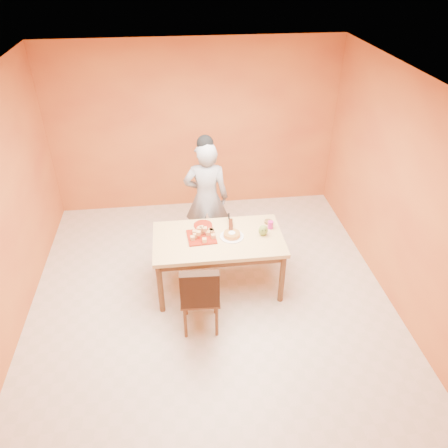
{
  "coord_description": "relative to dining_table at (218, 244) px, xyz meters",
  "views": [
    {
      "loc": [
        -0.33,
        -4.01,
        3.87
      ],
      "look_at": [
        0.19,
        0.3,
        0.99
      ],
      "focal_mm": 35.0,
      "sensor_mm": 36.0,
      "label": 1
    }
  ],
  "objects": [
    {
      "name": "dining_chair",
      "position": [
        -0.28,
        -0.7,
        -0.17
      ],
      "size": [
        0.46,
        0.53,
        0.96
      ],
      "rotation": [
        0.0,
        0.0,
        -0.05
      ],
      "color": "brown",
      "rests_on": "floor"
    },
    {
      "name": "wall_right",
      "position": [
        2.12,
        -0.35,
        0.68
      ],
      "size": [
        0.0,
        5.0,
        5.0
      ],
      "primitive_type": "plane",
      "rotation": [
        1.57,
        0.0,
        -1.57
      ],
      "color": "orange",
      "rests_on": "floor"
    },
    {
      "name": "dining_table",
      "position": [
        0.0,
        0.0,
        0.0
      ],
      "size": [
        1.6,
        0.9,
        0.76
      ],
      "color": "tan",
      "rests_on": "floor"
    },
    {
      "name": "egg_ornament",
      "position": [
        0.56,
        -0.01,
        0.17
      ],
      "size": [
        0.13,
        0.11,
        0.15
      ],
      "primitive_type": "ellipsoid",
      "rotation": [
        0.0,
        0.0,
        -0.17
      ],
      "color": "olive",
      "rests_on": "dining_table"
    },
    {
      "name": "checker_tin",
      "position": [
        0.68,
        0.25,
        0.11
      ],
      "size": [
        0.12,
        0.12,
        0.03
      ],
      "primitive_type": "cylinder",
      "rotation": [
        0.0,
        0.0,
        -0.12
      ],
      "color": "#381E0F",
      "rests_on": "dining_table"
    },
    {
      "name": "person",
      "position": [
        -0.07,
        0.83,
        0.18
      ],
      "size": [
        0.65,
        0.46,
        1.68
      ],
      "primitive_type": "imported",
      "rotation": [
        0.0,
        0.0,
        3.04
      ],
      "color": "gray",
      "rests_on": "floor"
    },
    {
      "name": "white_cake_plate",
      "position": [
        0.17,
        -0.0,
        0.1
      ],
      "size": [
        0.37,
        0.37,
        0.01
      ],
      "primitive_type": "cylinder",
      "rotation": [
        0.0,
        0.0,
        0.29
      ],
      "color": "white",
      "rests_on": "dining_table"
    },
    {
      "name": "wall_back",
      "position": [
        -0.13,
        2.15,
        0.68
      ],
      "size": [
        4.5,
        0.0,
        4.5
      ],
      "primitive_type": "plane",
      "rotation": [
        1.57,
        0.0,
        0.0
      ],
      "color": "orange",
      "rests_on": "floor"
    },
    {
      "name": "pastry_pile",
      "position": [
        -0.2,
        0.03,
        0.16
      ],
      "size": [
        0.31,
        0.31,
        0.1
      ],
      "primitive_type": null,
      "color": "tan",
      "rests_on": "pastry_platter"
    },
    {
      "name": "magenta_glass",
      "position": [
        0.68,
        0.13,
        0.14
      ],
      "size": [
        0.08,
        0.08,
        0.1
      ],
      "primitive_type": "cylinder",
      "rotation": [
        0.0,
        0.0,
        -0.21
      ],
      "color": "#BD1C78",
      "rests_on": "dining_table"
    },
    {
      "name": "red_dinner_plate",
      "position": [
        -0.17,
        0.29,
        0.1
      ],
      "size": [
        0.31,
        0.31,
        0.01
      ],
      "primitive_type": "cylinder",
      "rotation": [
        0.0,
        0.0,
        0.38
      ],
      "color": "maroon",
      "rests_on": "dining_table"
    },
    {
      "name": "pastry_platter",
      "position": [
        -0.2,
        0.03,
        0.1
      ],
      "size": [
        0.37,
        0.37,
        0.02
      ],
      "primitive_type": "cube",
      "rotation": [
        0.0,
        0.0,
        0.07
      ],
      "color": "maroon",
      "rests_on": "dining_table"
    },
    {
      "name": "ceiling",
      "position": [
        -0.13,
        -0.35,
        2.03
      ],
      "size": [
        5.0,
        5.0,
        0.0
      ],
      "primitive_type": "plane",
      "rotation": [
        3.14,
        0.0,
        0.0
      ],
      "color": "white",
      "rests_on": "wall_back"
    },
    {
      "name": "sponge_cake",
      "position": [
        0.17,
        -0.0,
        0.13
      ],
      "size": [
        0.26,
        0.26,
        0.05
      ],
      "primitive_type": "cylinder",
      "rotation": [
        0.0,
        0.0,
        0.34
      ],
      "color": "orange",
      "rests_on": "white_cake_plate"
    },
    {
      "name": "floor",
      "position": [
        -0.13,
        -0.35,
        -0.67
      ],
      "size": [
        5.0,
        5.0,
        0.0
      ],
      "primitive_type": "plane",
      "color": "silver",
      "rests_on": "ground"
    },
    {
      "name": "cake_server",
      "position": [
        0.18,
        0.18,
        0.16
      ],
      "size": [
        0.08,
        0.27,
        0.01
      ],
      "primitive_type": "cube",
      "rotation": [
        0.0,
        0.0,
        -0.12
      ],
      "color": "white",
      "rests_on": "sponge_cake"
    }
  ]
}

